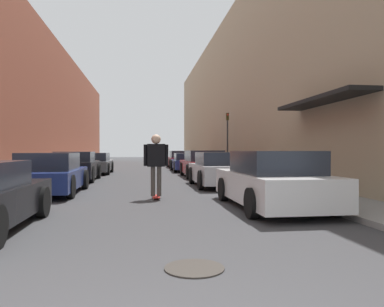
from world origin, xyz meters
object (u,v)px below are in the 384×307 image
at_px(parked_car_left_1, 51,174).
at_px(parked_car_right_2, 203,164).
at_px(manhole_cover, 194,268).
at_px(skateboarder, 156,159).
at_px(parked_car_left_2, 76,166).
at_px(parked_car_right_3, 188,162).
at_px(parked_car_right_4, 180,159).
at_px(traffic_light, 227,135).
at_px(parked_car_right_1, 219,170).
at_px(parked_car_right_0, 272,181).
at_px(parked_car_left_3, 93,163).

height_order(parked_car_left_1, parked_car_right_2, parked_car_right_2).
bearing_deg(manhole_cover, skateboarder, 91.87).
xyz_separation_m(parked_car_left_2, parked_car_right_3, (5.95, 7.01, -0.06)).
bearing_deg(parked_car_right_4, skateboarder, -97.79).
relative_size(parked_car_left_2, traffic_light, 1.15).
bearing_deg(parked_car_right_1, parked_car_right_2, 87.58).
xyz_separation_m(parked_car_right_0, parked_car_right_4, (-0.06, 21.23, -0.00)).
height_order(parked_car_right_1, parked_car_right_3, parked_car_right_1).
height_order(parked_car_right_0, traffic_light, traffic_light).
distance_m(parked_car_left_2, parked_car_right_0, 10.71).
distance_m(manhole_cover, traffic_light, 19.28).
bearing_deg(parked_car_left_1, manhole_cover, -66.58).
height_order(parked_car_left_2, manhole_cover, parked_car_left_2).
relative_size(parked_car_left_1, parked_car_right_4, 0.99).
bearing_deg(parked_car_right_3, parked_car_right_1, -90.41).
bearing_deg(parked_car_left_1, parked_car_right_1, 16.30).
distance_m(parked_car_right_0, parked_car_right_3, 15.87).
xyz_separation_m(skateboarder, traffic_light, (4.89, 12.19, 1.20)).
bearing_deg(parked_car_right_0, parked_car_left_1, 147.96).
bearing_deg(traffic_light, parked_car_right_0, -98.82).
distance_m(parked_car_left_1, parked_car_right_0, 6.99).
xyz_separation_m(parked_car_left_3, parked_car_right_4, (5.85, 7.28, 0.04)).
bearing_deg(parked_car_right_4, parked_car_right_0, -89.84).
bearing_deg(parked_car_left_2, parked_car_right_2, 14.22).
distance_m(parked_car_right_0, parked_car_right_4, 21.23).
height_order(parked_car_left_2, parked_car_right_2, parked_car_right_2).
relative_size(parked_car_right_1, traffic_light, 1.11).
distance_m(parked_car_left_2, parked_car_right_1, 6.81).
xyz_separation_m(parked_car_left_3, skateboarder, (3.23, -11.86, 0.52)).
distance_m(parked_car_right_1, manhole_cover, 9.96).
distance_m(parked_car_left_2, traffic_light, 10.02).
distance_m(parked_car_right_3, skateboarder, 14.03).
bearing_deg(traffic_light, parked_car_right_2, -119.16).
bearing_deg(parked_car_right_2, parked_car_left_2, -165.78).
bearing_deg(parked_car_right_3, skateboarder, -100.64).
distance_m(parked_car_right_0, traffic_light, 14.55).
distance_m(parked_car_left_3, parked_car_right_4, 9.34).
bearing_deg(parked_car_right_3, parked_car_left_3, -161.77).
height_order(parked_car_left_3, manhole_cover, parked_car_left_3).
xyz_separation_m(parked_car_left_1, skateboarder, (3.25, -1.62, 0.50)).
bearing_deg(parked_car_right_2, manhole_cover, -99.72).
bearing_deg(skateboarder, parked_car_right_4, 82.21).
bearing_deg(parked_car_left_2, skateboarder, -63.59).
xyz_separation_m(parked_car_right_3, skateboarder, (-2.59, -13.77, 0.53)).
height_order(parked_car_right_3, parked_car_right_4, parked_car_right_4).
bearing_deg(parked_car_right_0, traffic_light, 81.18).
bearing_deg(parked_car_left_3, traffic_light, 2.35).
relative_size(parked_car_right_0, parked_car_right_1, 1.09).
bearing_deg(parked_car_left_1, parked_car_right_4, 71.48).
relative_size(parked_car_left_3, parked_car_right_3, 0.89).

